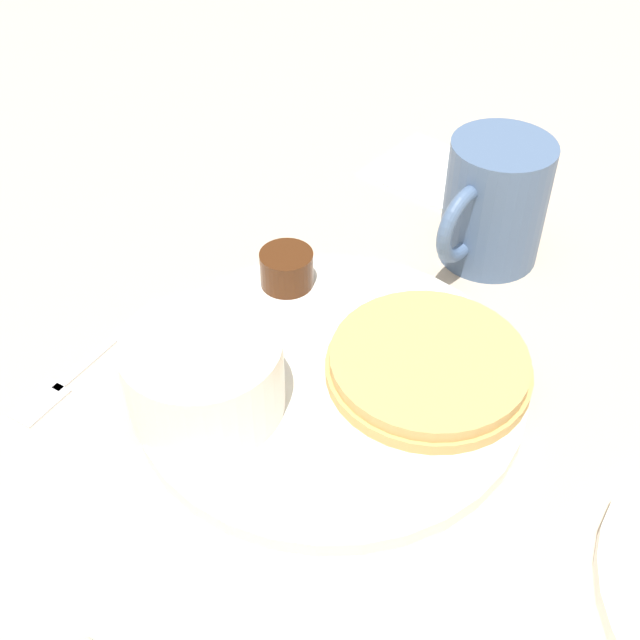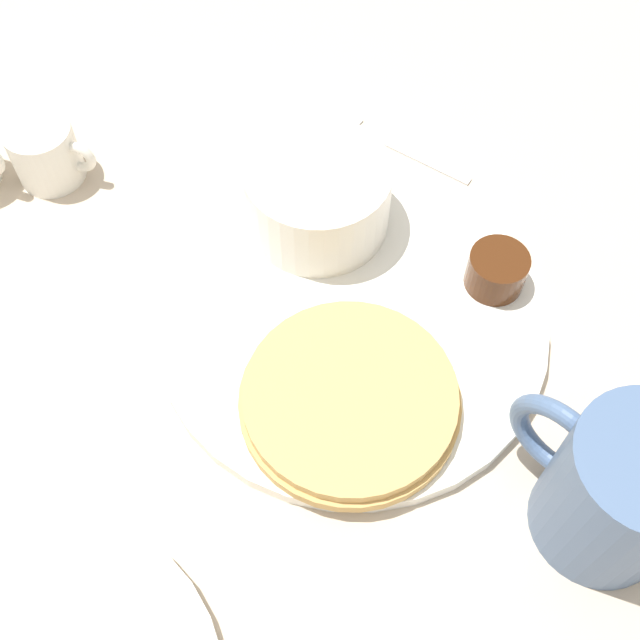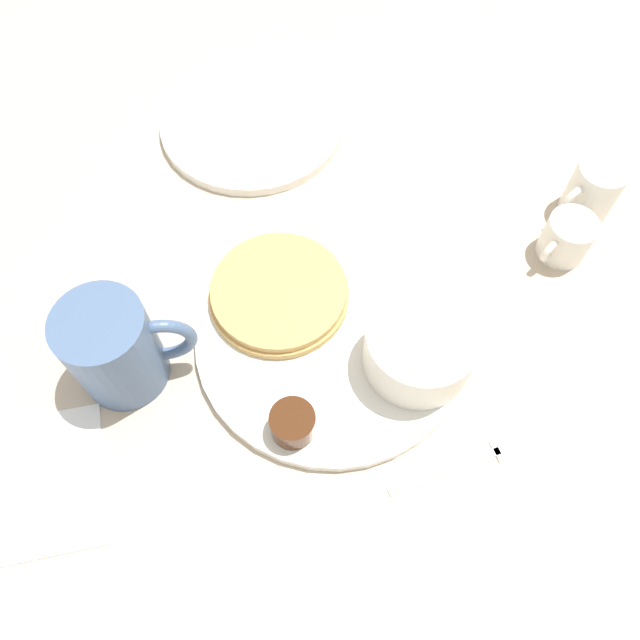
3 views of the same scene
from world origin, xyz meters
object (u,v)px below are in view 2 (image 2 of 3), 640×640
object	(u,v)px
coffee_mug	(618,489)
fork	(372,135)
plate	(351,321)
creamer_pitcher_near	(45,152)
bowl	(318,195)

from	to	relation	value
coffee_mug	fork	bearing A→B (deg)	50.39
plate	coffee_mug	size ratio (longest dim) A/B	2.32
coffee_mug	plate	bearing A→B (deg)	75.43
coffee_mug	creamer_pitcher_near	xyz separation A→B (m)	(0.06, 0.46, -0.03)
coffee_mug	creamer_pitcher_near	size ratio (longest dim) A/B	1.60
bowl	coffee_mug	xyz separation A→B (m)	(-0.11, -0.25, 0.01)
fork	coffee_mug	bearing A→B (deg)	-129.61
plate	bowl	bearing A→B (deg)	44.86
bowl	plate	bearing A→B (deg)	-135.14
coffee_mug	creamer_pitcher_near	world-z (taller)	coffee_mug
creamer_pitcher_near	fork	xyz separation A→B (m)	(0.16, -0.20, -0.02)
bowl	creamer_pitcher_near	xyz separation A→B (m)	(-0.05, 0.21, -0.02)
plate	bowl	xyz separation A→B (m)	(0.06, 0.06, 0.04)
bowl	fork	distance (m)	0.11
plate	creamer_pitcher_near	xyz separation A→B (m)	(0.01, 0.27, 0.02)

